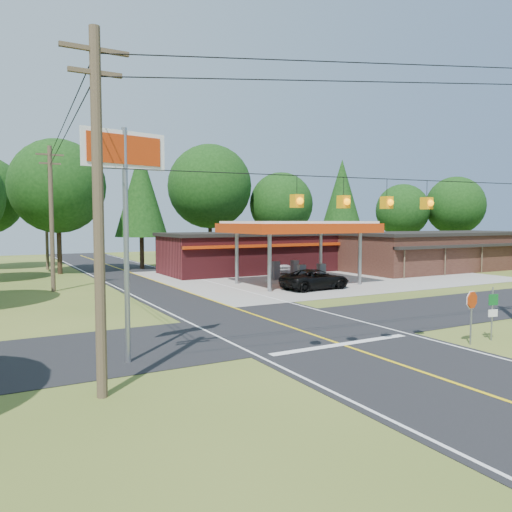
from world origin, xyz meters
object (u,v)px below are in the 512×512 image
big_stop_sign (125,186)px  sedan_car (277,265)px  suv_car (315,279)px  octagonal_stop_sign (472,305)px  gas_canopy (298,229)px

big_stop_sign → sedan_car: bearing=49.0°
suv_car → octagonal_stop_sign: (-4.00, -16.01, 0.88)m
gas_canopy → octagonal_stop_sign: (-4.50, -19.01, -2.67)m
sedan_car → octagonal_stop_sign: size_ratio=2.07×
big_stop_sign → octagonal_stop_sign: bearing=-17.8°
suv_car → big_stop_sign: 21.10m
sedan_car → octagonal_stop_sign: bearing=-90.3°
octagonal_stop_sign → suv_car: bearing=76.0°
suv_car → octagonal_stop_sign: size_ratio=2.39×
gas_canopy → octagonal_stop_sign: bearing=-103.3°
big_stop_sign → octagonal_stop_sign: size_ratio=3.70×
sedan_car → big_stop_sign: bearing=-115.8°
gas_canopy → sedan_car: (3.00, 8.00, -3.51)m
suv_car → octagonal_stop_sign: 16.53m
sedan_car → gas_canopy: bearing=-95.4°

